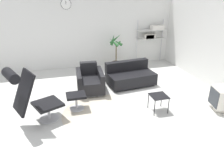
% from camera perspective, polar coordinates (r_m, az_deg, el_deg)
% --- Properties ---
extents(ground_plane, '(12.00, 12.00, 0.00)m').
position_cam_1_polar(ground_plane, '(5.50, -2.11, -5.73)').
color(ground_plane, silver).
extents(wall_back, '(12.00, 0.09, 2.80)m').
position_cam_1_polar(wall_back, '(8.00, -7.67, 14.22)').
color(wall_back, silver).
rests_on(wall_back, ground_plane).
extents(round_rug, '(1.98, 1.98, 0.01)m').
position_cam_1_polar(round_rug, '(5.20, -2.05, -7.61)').
color(round_rug, '#BCB29E').
rests_on(round_rug, ground_plane).
extents(lounge_chair, '(1.14, 0.90, 1.31)m').
position_cam_1_polar(lounge_chair, '(4.74, -20.79, -2.26)').
color(lounge_chair, '#BCBCC1').
rests_on(lounge_chair, ground_plane).
extents(ottoman, '(0.45, 0.39, 0.39)m').
position_cam_1_polar(ottoman, '(5.31, -9.36, -3.70)').
color(ottoman, '#BCBCC1').
rests_on(ottoman, ground_plane).
extents(armchair_red, '(0.79, 0.96, 0.76)m').
position_cam_1_polar(armchair_red, '(6.18, -5.76, 0.59)').
color(armchair_red, silver).
rests_on(armchair_red, ground_plane).
extents(couch_low, '(1.45, 0.95, 0.67)m').
position_cam_1_polar(couch_low, '(6.63, 4.74, 1.98)').
color(couch_low, black).
rests_on(couch_low, ground_plane).
extents(side_table, '(0.39, 0.39, 0.41)m').
position_cam_1_polar(side_table, '(5.24, 12.11, -3.41)').
color(side_table, black).
rests_on(side_table, ground_plane).
extents(crt_television, '(0.52, 0.58, 0.57)m').
position_cam_1_polar(crt_television, '(5.80, 26.79, -3.37)').
color(crt_television, beige).
rests_on(crt_television, ground_plane).
extents(potted_plant, '(0.53, 0.55, 1.22)m').
position_cam_1_polar(potted_plant, '(7.97, 1.02, 7.86)').
color(potted_plant, brown).
rests_on(potted_plant, ground_plane).
extents(shelf_unit, '(1.09, 0.28, 1.62)m').
position_cam_1_polar(shelf_unit, '(8.57, 10.40, 12.87)').
color(shelf_unit, '#BCBCC1').
rests_on(shelf_unit, ground_plane).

